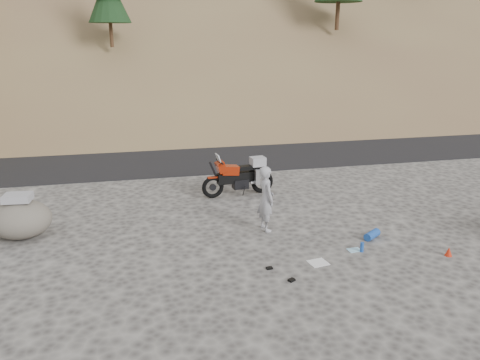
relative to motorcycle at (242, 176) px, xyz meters
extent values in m
plane|color=#44403E|center=(0.07, -3.16, -0.59)|extent=(140.00, 140.00, 0.00)
cube|color=black|center=(0.07, 5.84, -0.59)|extent=(120.00, 7.00, 0.05)
cylinder|color=#392515|center=(-3.93, 10.84, 4.31)|extent=(0.17, 0.17, 1.40)
cylinder|color=#392515|center=(8.07, 11.84, 5.36)|extent=(0.22, 0.22, 1.82)
torus|color=black|center=(-0.91, -0.11, -0.25)|extent=(0.69, 0.21, 0.68)
cylinder|color=black|center=(-0.91, -0.11, -0.25)|extent=(0.21, 0.09, 0.21)
torus|color=black|center=(0.68, 0.09, -0.25)|extent=(0.74, 0.23, 0.73)
cylinder|color=black|center=(0.68, 0.09, -0.25)|extent=(0.24, 0.11, 0.23)
cylinder|color=black|center=(-0.83, -0.10, 0.14)|extent=(0.39, 0.11, 0.84)
cylinder|color=black|center=(-0.69, -0.08, 0.53)|extent=(0.13, 0.64, 0.05)
cube|color=black|center=(-0.14, -0.02, -0.02)|extent=(1.26, 0.40, 0.31)
cube|color=black|center=(-0.04, 0.00, -0.22)|extent=(0.50, 0.37, 0.29)
cube|color=maroon|center=(-0.38, -0.05, 0.24)|extent=(0.58, 0.38, 0.32)
cube|color=maroon|center=(-0.66, -0.08, 0.37)|extent=(0.35, 0.39, 0.37)
cube|color=silver|center=(-0.73, -0.09, 0.64)|extent=(0.16, 0.32, 0.26)
cube|color=black|center=(0.12, 0.02, 0.26)|extent=(0.59, 0.30, 0.12)
cube|color=black|center=(0.51, 0.06, 0.22)|extent=(0.38, 0.23, 0.10)
cube|color=#BCBDC1|center=(0.58, -0.20, 0.01)|extent=(0.43, 0.17, 0.47)
cube|color=#BCBDC1|center=(0.51, 0.34, 0.01)|extent=(0.43, 0.17, 0.47)
cube|color=#9C9BA1|center=(0.53, 0.07, 0.43)|extent=(0.48, 0.40, 0.27)
cube|color=maroon|center=(-0.91, -0.11, 0.07)|extent=(0.32, 0.16, 0.04)
cylinder|color=black|center=(0.04, -0.18, -0.40)|extent=(0.05, 0.22, 0.38)
cylinder|color=#BCBDC1|center=(0.49, -0.08, -0.17)|extent=(0.48, 0.15, 0.13)
imported|color=#9C9BA1|center=(-0.02, -2.80, -0.59)|extent=(0.48, 0.66, 1.66)
ellipsoid|color=#524C46|center=(-5.91, -1.97, -0.12)|extent=(1.73, 1.59, 0.93)
cube|color=#9C9BA1|center=(-5.91, -1.97, 0.44)|extent=(0.69, 0.55, 0.18)
cube|color=white|center=(0.60, -4.82, -0.58)|extent=(0.45, 0.41, 0.01)
cylinder|color=#1C4BAA|center=(2.35, -3.90, -0.49)|extent=(0.51, 0.44, 0.19)
cylinder|color=#1C4BAA|center=(1.77, -4.52, -0.47)|extent=(0.09, 0.09, 0.23)
cone|color=red|center=(3.56, -5.13, -0.48)|extent=(0.16, 0.16, 0.21)
cube|color=black|center=(-0.50, -4.85, -0.57)|extent=(0.14, 0.11, 0.04)
cube|color=black|center=(-0.21, -5.44, -0.57)|extent=(0.16, 0.15, 0.04)
cube|color=#98D1EC|center=(1.65, -4.41, -0.58)|extent=(0.32, 0.24, 0.01)
camera|label=1|loc=(-3.05, -13.35, 4.09)|focal=35.00mm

